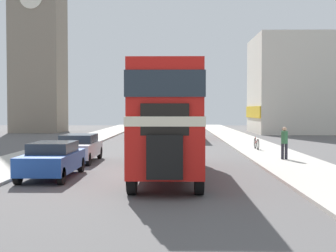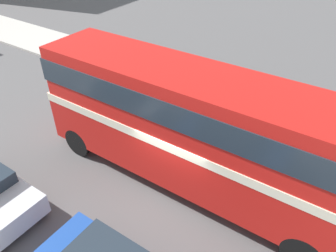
{
  "view_description": "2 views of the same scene",
  "coord_description": "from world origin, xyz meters",
  "px_view_note": "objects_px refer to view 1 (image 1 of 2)",
  "views": [
    {
      "loc": [
        1.14,
        -18.87,
        2.68
      ],
      "look_at": [
        0.79,
        0.08,
        2.01
      ],
      "focal_mm": 50.0,
      "sensor_mm": 36.0,
      "label": 1
    },
    {
      "loc": [
        -6.56,
        -4.17,
        8.39
      ],
      "look_at": [
        0.79,
        0.81,
        2.08
      ],
      "focal_mm": 35.0,
      "sensor_mm": 36.0,
      "label": 2
    }
  ],
  "objects_px": {
    "car_parked_near": "(52,159)",
    "pedestrian_walking": "(284,141)",
    "double_decker_bus": "(168,113)",
    "car_parked_mid": "(78,148)",
    "bicycle_on_pavement": "(256,144)",
    "bus_distant": "(177,110)"
  },
  "relations": [
    {
      "from": "car_parked_mid",
      "to": "pedestrian_walking",
      "type": "relative_size",
      "value": 2.56
    },
    {
      "from": "double_decker_bus",
      "to": "car_parked_mid",
      "type": "xyz_separation_m",
      "value": [
        -4.67,
        4.8,
        -1.81
      ]
    },
    {
      "from": "car_parked_near",
      "to": "pedestrian_walking",
      "type": "bearing_deg",
      "value": 29.43
    },
    {
      "from": "bus_distant",
      "to": "car_parked_near",
      "type": "distance_m",
      "value": 26.6
    },
    {
      "from": "car_parked_near",
      "to": "car_parked_mid",
      "type": "distance_m",
      "value": 5.55
    },
    {
      "from": "bus_distant",
      "to": "pedestrian_walking",
      "type": "distance_m",
      "value": 21.01
    },
    {
      "from": "pedestrian_walking",
      "to": "bicycle_on_pavement",
      "type": "distance_m",
      "value": 6.07
    },
    {
      "from": "car_parked_near",
      "to": "bicycle_on_pavement",
      "type": "distance_m",
      "value": 15.56
    },
    {
      "from": "car_parked_near",
      "to": "bus_distant",
      "type": "bearing_deg",
      "value": 79.41
    },
    {
      "from": "bus_distant",
      "to": "car_parked_mid",
      "type": "distance_m",
      "value": 21.22
    },
    {
      "from": "bus_distant",
      "to": "pedestrian_walking",
      "type": "bearing_deg",
      "value": -74.67
    },
    {
      "from": "double_decker_bus",
      "to": "pedestrian_walking",
      "type": "height_order",
      "value": "double_decker_bus"
    },
    {
      "from": "pedestrian_walking",
      "to": "car_parked_mid",
      "type": "bearing_deg",
      "value": -178.21
    },
    {
      "from": "double_decker_bus",
      "to": "car_parked_mid",
      "type": "bearing_deg",
      "value": 134.2
    },
    {
      "from": "car_parked_mid",
      "to": "pedestrian_walking",
      "type": "xyz_separation_m",
      "value": [
        10.56,
        0.33,
        0.33
      ]
    },
    {
      "from": "double_decker_bus",
      "to": "car_parked_mid",
      "type": "height_order",
      "value": "double_decker_bus"
    },
    {
      "from": "car_parked_mid",
      "to": "bicycle_on_pavement",
      "type": "xyz_separation_m",
      "value": [
        10.16,
        6.36,
        -0.25
      ]
    },
    {
      "from": "pedestrian_walking",
      "to": "bicycle_on_pavement",
      "type": "relative_size",
      "value": 0.95
    },
    {
      "from": "car_parked_mid",
      "to": "bus_distant",
      "type": "bearing_deg",
      "value": 76.26
    },
    {
      "from": "bus_distant",
      "to": "bicycle_on_pavement",
      "type": "xyz_separation_m",
      "value": [
        5.14,
        -14.17,
        -2.16
      ]
    },
    {
      "from": "car_parked_mid",
      "to": "car_parked_near",
      "type": "bearing_deg",
      "value": -88.53
    },
    {
      "from": "double_decker_bus",
      "to": "bus_distant",
      "type": "height_order",
      "value": "bus_distant"
    }
  ]
}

